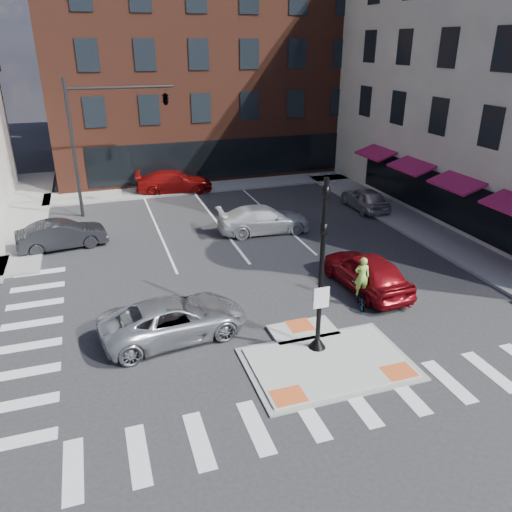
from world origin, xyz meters
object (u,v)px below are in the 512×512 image
object	(u,v)px
bg_car_silver	(365,199)
white_pickup	(264,219)
red_sedan	(367,271)
silver_suv	(174,319)
bg_car_red	(174,182)
cyclist	(361,289)
bg_car_dark	(62,235)

from	to	relation	value
bg_car_silver	white_pickup	bearing A→B (deg)	14.60
red_sedan	bg_car_silver	bearing A→B (deg)	-122.64
red_sedan	silver_suv	bearing A→B (deg)	4.80
bg_car_silver	bg_car_red	bearing A→B (deg)	-34.96
cyclist	bg_car_red	bearing A→B (deg)	-58.49
silver_suv	white_pickup	distance (m)	11.26
bg_car_dark	bg_car_red	bearing A→B (deg)	-48.13
bg_car_dark	bg_car_red	distance (m)	11.16
bg_car_silver	cyclist	distance (m)	12.78
silver_suv	cyclist	distance (m)	7.50
red_sedan	bg_car_dark	world-z (taller)	red_sedan
bg_car_dark	bg_car_silver	xyz separation A→B (m)	(18.00, 0.79, -0.03)
white_pickup	cyclist	distance (m)	9.20
red_sedan	cyclist	xyz separation A→B (m)	(-0.93, -1.18, -0.12)
bg_car_red	cyclist	distance (m)	19.18
white_pickup	cyclist	xyz separation A→B (m)	(0.93, -9.16, -0.04)
white_pickup	bg_car_dark	xyz separation A→B (m)	(-10.57, 1.06, -0.02)
red_sedan	bg_car_dark	distance (m)	15.37
bg_car_dark	bg_car_silver	bearing A→B (deg)	-95.13
silver_suv	white_pickup	size ratio (longest dim) A/B	1.02
bg_car_silver	bg_car_red	xyz separation A→B (m)	(-10.76, 7.69, 0.07)
red_sedan	white_pickup	world-z (taller)	red_sedan
bg_car_red	white_pickup	bearing A→B (deg)	-154.42
silver_suv	bg_car_dark	size ratio (longest dim) A/B	1.19
bg_car_silver	cyclist	world-z (taller)	cyclist
cyclist	silver_suv	bearing A→B (deg)	18.60
white_pickup	bg_car_silver	distance (m)	7.65
silver_suv	bg_car_red	size ratio (longest dim) A/B	0.99
silver_suv	cyclist	xyz separation A→B (m)	(7.50, -0.01, -0.02)
silver_suv	white_pickup	bearing A→B (deg)	-42.98
white_pickup	bg_car_dark	distance (m)	10.62
silver_suv	bg_car_dark	world-z (taller)	silver_suv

